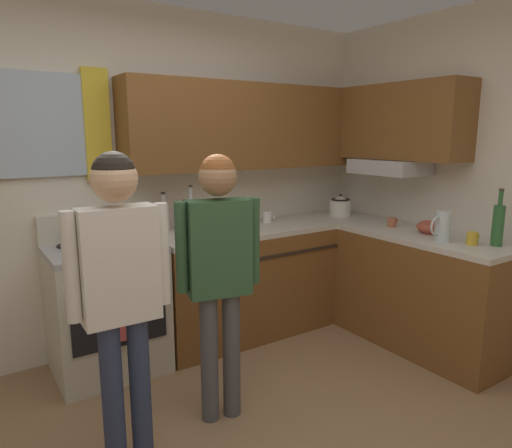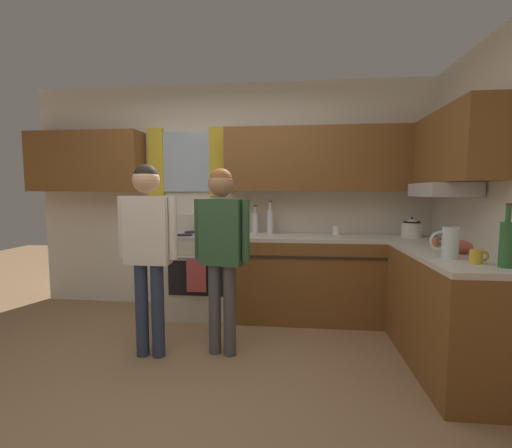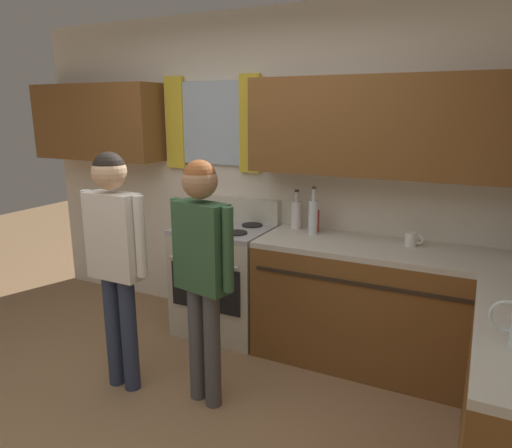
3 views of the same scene
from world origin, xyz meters
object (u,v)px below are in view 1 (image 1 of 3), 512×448
Objects in this scene: bottle_milk_white at (164,217)px; cup_terracotta at (392,222)px; stove_oven at (106,306)px; mug_ceramic_white at (268,217)px; bottle_sauce_red at (185,218)px; mixing_bowl at (429,227)px; water_pitcher at (442,226)px; stovetop_kettle at (340,206)px; bottle_wine_green at (498,224)px; mug_mustard_yellow at (473,238)px; adult_left at (120,277)px; adult_in_plaid at (219,258)px; bottle_tall_clear at (191,214)px.

cup_terracotta is (1.64, -0.85, -0.08)m from bottle_milk_white.
mug_ceramic_white is at bearing 3.81° from stove_oven.
mixing_bowl is (1.52, -1.16, -0.05)m from bottle_sauce_red.
mixing_bowl is at bearing 53.13° from water_pitcher.
mug_ceramic_white is 0.46× the size of stovetop_kettle.
bottle_wine_green reaches higher than mug_mustard_yellow.
water_pitcher reaches higher than mixing_bowl.
mixing_bowl is 0.12× the size of adult_left.
stove_oven is 0.71× the size of adult_in_plaid.
mug_mustard_yellow is 0.55× the size of water_pitcher.
bottle_milk_white is at bearing 82.47° from adult_in_plaid.
mug_mustard_yellow is at bearing -44.32° from bottle_milk_white.
mixing_bowl is (-0.04, 0.51, -0.10)m from bottle_wine_green.
bottle_milk_white is (-0.17, 0.02, 0.03)m from bottle_sauce_red.
adult_in_plaid is (-0.15, -1.15, -0.04)m from bottle_milk_white.
bottle_wine_green is (1.73, -1.68, 0.03)m from bottle_milk_white.
mug_ceramic_white is 1.04m from cup_terracotta.
adult_in_plaid is at bearing 171.54° from water_pitcher.
bottle_tall_clear is at bearing 153.14° from cup_terracotta.
mixing_bowl is (0.07, 0.40, 0.00)m from mug_mustard_yellow.
bottle_wine_green is at bearing -15.72° from adult_in_plaid.
adult_left is (-0.91, -1.23, 0.00)m from bottle_sauce_red.
cup_terracotta is at bearing 9.54° from adult_in_plaid.
mug_ceramic_white reaches higher than mug_mustard_yellow.
bottle_wine_green is at bearing -53.04° from water_pitcher.
cup_terracotta is at bearing -90.57° from stovetop_kettle.
adult_left is at bearing -178.23° from mixing_bowl.
mug_ceramic_white is at bearing 126.21° from mixing_bowl.
water_pitcher is (-0.13, -1.17, 0.02)m from stovetop_kettle.
adult_in_plaid reaches higher than water_pitcher.
mug_mustard_yellow is at bearing -60.48° from water_pitcher.
bottle_tall_clear is 1.09m from adult_in_plaid.
mug_mustard_yellow is 0.63× the size of mixing_bowl.
cup_terracotta is 0.57× the size of mixing_bowl.
bottle_milk_white is 1.66m from stovetop_kettle.
bottle_wine_green is 0.52m from mixing_bowl.
stove_oven is 0.70× the size of adult_left.
bottle_tall_clear reaches higher than cup_terracotta.
mug_ceramic_white is 0.57× the size of water_pitcher.
bottle_sauce_red is at bearing -6.93° from bottle_milk_white.
adult_left is at bearing -156.93° from stovetop_kettle.
bottle_tall_clear is 1.84m from mixing_bowl.
adult_in_plaid is (-0.32, -1.13, -0.02)m from bottle_sauce_red.
bottle_milk_white reaches higher than mug_ceramic_white.
bottle_milk_white is at bearing 135.68° from mug_mustard_yellow.
cup_terracotta is at bearing 77.11° from water_pitcher.
bottle_milk_white is at bearing 59.44° from adult_left.
bottle_milk_white reaches higher than water_pitcher.
mug_mustard_yellow is 0.08× the size of adult_in_plaid.
adult_left reaches higher than bottle_tall_clear.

